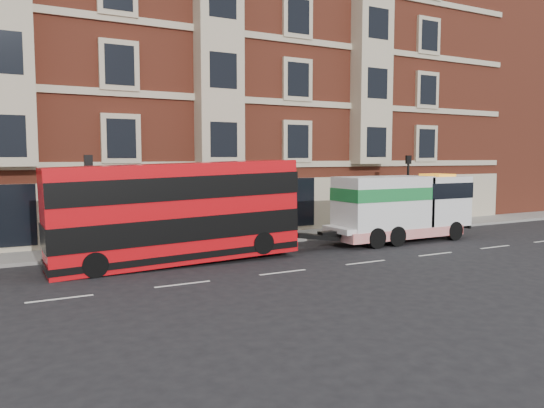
% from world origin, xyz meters
% --- Properties ---
extents(ground, '(120.00, 120.00, 0.00)m').
position_xyz_m(ground, '(0.00, 0.00, 0.00)').
color(ground, black).
rests_on(ground, ground).
extents(sidewalk, '(90.00, 3.00, 0.15)m').
position_xyz_m(sidewalk, '(0.00, 7.50, 0.07)').
color(sidewalk, slate).
rests_on(sidewalk, ground).
extents(victorian_terrace, '(45.00, 12.00, 20.40)m').
position_xyz_m(victorian_terrace, '(0.50, 15.00, 10.07)').
color(victorian_terrace, brown).
rests_on(victorian_terrace, ground).
extents(filler_east, '(18.00, 10.00, 19.00)m').
position_xyz_m(filler_east, '(32.00, 14.00, 9.43)').
color(filler_east, brown).
rests_on(filler_east, ground).
extents(lamp_post_west, '(0.35, 0.15, 4.35)m').
position_xyz_m(lamp_post_west, '(-6.00, 6.20, 2.68)').
color(lamp_post_west, black).
rests_on(lamp_post_west, sidewalk).
extents(lamp_post_east, '(0.35, 0.15, 4.35)m').
position_xyz_m(lamp_post_east, '(12.00, 6.20, 2.68)').
color(lamp_post_east, black).
rests_on(lamp_post_east, sidewalk).
extents(double_decker_bus, '(10.25, 2.35, 4.15)m').
position_xyz_m(double_decker_bus, '(-3.02, 3.55, 2.20)').
color(double_decker_bus, red).
rests_on(double_decker_bus, ground).
extents(tow_truck, '(8.20, 2.42, 3.42)m').
position_xyz_m(tow_truck, '(9.04, 3.55, 1.81)').
color(tow_truck, silver).
rests_on(tow_truck, ground).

